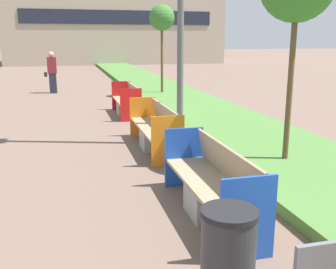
{
  "coord_description": "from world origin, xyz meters",
  "views": [
    {
      "loc": [
        -0.83,
        2.06,
        2.29
      ],
      "look_at": [
        0.9,
        8.77,
        0.6
      ],
      "focal_mm": 42.0,
      "sensor_mm": 36.0,
      "label": 1
    }
  ],
  "objects": [
    {
      "name": "planter_grass_strip",
      "position": [
        3.2,
        12.0,
        0.09
      ],
      "size": [
        2.8,
        120.0,
        0.18
      ],
      "color": "#4C7A38",
      "rests_on": "ground"
    },
    {
      "name": "building_backdrop",
      "position": [
        4.0,
        42.12,
        3.78
      ],
      "size": [
        20.04,
        8.34,
        7.56
      ],
      "color": "tan",
      "rests_on": "ground"
    },
    {
      "name": "bench_blue_frame",
      "position": [
        0.94,
        6.61,
        0.37
      ],
      "size": [
        0.65,
        2.33,
        0.94
      ],
      "color": "#9E9B96",
      "rests_on": "ground"
    },
    {
      "name": "bench_orange_frame",
      "position": [
        0.94,
        10.0,
        0.38
      ],
      "size": [
        0.65,
        2.47,
        0.94
      ],
      "color": "#9E9B96",
      "rests_on": "ground"
    },
    {
      "name": "bench_red_frame",
      "position": [
        0.94,
        13.97,
        0.37
      ],
      "size": [
        0.65,
        2.06,
        0.94
      ],
      "color": "#9E9B96",
      "rests_on": "ground"
    },
    {
      "name": "litter_bin",
      "position": [
        0.4,
        4.8,
        0.47
      ],
      "size": [
        0.48,
        0.48,
        0.93
      ],
      "color": "#2D2D30",
      "rests_on": "ground"
    },
    {
      "name": "sapling_tree_far",
      "position": [
        2.94,
        17.64,
        3.06
      ],
      "size": [
        1.0,
        1.0,
        3.61
      ],
      "color": "brown",
      "rests_on": "ground"
    },
    {
      "name": "pedestrian_walking",
      "position": [
        -1.41,
        19.82,
        0.91
      ],
      "size": [
        0.53,
        0.24,
        1.78
      ],
      "color": "#232633",
      "rests_on": "ground"
    }
  ]
}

